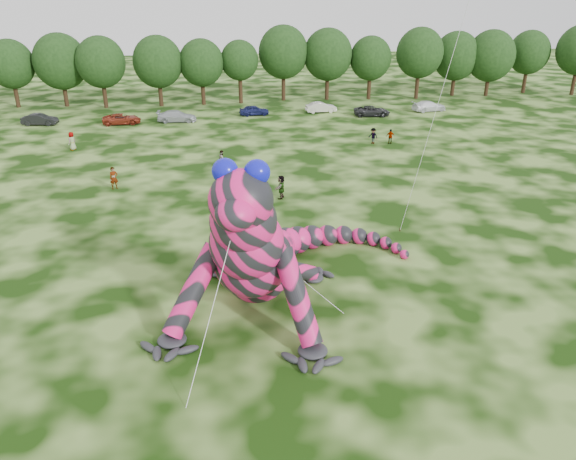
% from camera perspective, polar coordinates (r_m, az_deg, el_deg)
% --- Properties ---
extents(ground, '(240.00, 240.00, 0.00)m').
position_cam_1_polar(ground, '(28.68, 0.72, -9.24)').
color(ground, '#16330A').
rests_on(ground, ground).
extents(inflatable_gecko, '(19.02, 20.96, 8.82)m').
position_cam_1_polar(inflatable_gecko, '(29.46, -2.89, 1.35)').
color(inflatable_gecko, '#E31A6E').
rests_on(inflatable_gecko, ground).
extents(tree_4, '(6.22, 5.60, 9.06)m').
position_cam_1_polar(tree_4, '(87.16, -26.21, 14.07)').
color(tree_4, black).
rests_on(tree_4, ground).
extents(tree_5, '(7.16, 6.44, 9.80)m').
position_cam_1_polar(tree_5, '(85.14, -22.02, 14.83)').
color(tree_5, black).
rests_on(tree_5, ground).
extents(tree_6, '(6.52, 5.86, 9.49)m').
position_cam_1_polar(tree_6, '(82.35, -18.38, 14.97)').
color(tree_6, black).
rests_on(tree_6, ground).
extents(tree_7, '(6.68, 6.01, 9.48)m').
position_cam_1_polar(tree_7, '(81.56, -13.02, 15.46)').
color(tree_7, black).
rests_on(tree_7, ground).
extents(tree_8, '(6.14, 5.53, 8.94)m').
position_cam_1_polar(tree_8, '(81.53, -8.74, 15.58)').
color(tree_8, black).
rests_on(tree_8, ground).
extents(tree_9, '(5.27, 4.74, 8.68)m').
position_cam_1_polar(tree_9, '(82.04, -4.91, 15.72)').
color(tree_9, black).
rests_on(tree_9, ground).
extents(tree_10, '(7.09, 6.38, 10.50)m').
position_cam_1_polar(tree_10, '(83.75, -0.47, 16.59)').
color(tree_10, black).
rests_on(tree_10, ground).
extents(tree_11, '(7.01, 6.31, 10.07)m').
position_cam_1_polar(tree_11, '(84.50, 4.05, 16.45)').
color(tree_11, black).
rests_on(tree_11, ground).
extents(tree_12, '(5.99, 5.39, 8.97)m').
position_cam_1_polar(tree_12, '(85.64, 8.34, 15.99)').
color(tree_12, black).
rests_on(tree_12, ground).
extents(tree_13, '(6.83, 6.15, 10.13)m').
position_cam_1_polar(tree_13, '(87.25, 13.16, 16.16)').
color(tree_13, black).
rests_on(tree_13, ground).
extents(tree_14, '(6.82, 6.14, 9.40)m').
position_cam_1_polar(tree_14, '(91.17, 16.65, 15.88)').
color(tree_14, black).
rests_on(tree_14, ground).
extents(tree_15, '(7.17, 6.45, 9.63)m').
position_cam_1_polar(tree_15, '(92.47, 19.84, 15.66)').
color(tree_15, black).
rests_on(tree_15, ground).
extents(tree_16, '(6.26, 5.63, 9.37)m').
position_cam_1_polar(tree_16, '(97.24, 23.18, 15.44)').
color(tree_16, black).
rests_on(tree_16, ground).
extents(car_1, '(4.28, 1.91, 1.37)m').
position_cam_1_polar(car_1, '(75.02, -23.91, 10.23)').
color(car_1, black).
rests_on(car_1, ground).
extents(car_2, '(4.71, 2.46, 1.27)m').
position_cam_1_polar(car_2, '(72.18, -16.54, 10.76)').
color(car_2, maroon).
rests_on(car_2, ground).
extents(car_3, '(4.87, 2.21, 1.38)m').
position_cam_1_polar(car_3, '(71.82, -11.22, 11.27)').
color(car_3, '#A7ABB0').
rests_on(car_3, ground).
extents(car_4, '(3.94, 1.85, 1.30)m').
position_cam_1_polar(car_4, '(74.36, -3.46, 12.05)').
color(car_4, '#151B4E').
rests_on(car_4, ground).
extents(car_5, '(4.16, 1.68, 1.35)m').
position_cam_1_polar(car_5, '(76.10, 3.37, 12.34)').
color(car_5, beige).
rests_on(car_5, ground).
extents(car_6, '(4.83, 2.63, 1.29)m').
position_cam_1_polar(car_6, '(74.61, 8.53, 11.87)').
color(car_6, '#272729').
rests_on(car_6, ground).
extents(car_7, '(4.95, 2.78, 1.36)m').
position_cam_1_polar(car_7, '(79.02, 14.13, 12.11)').
color(car_7, white).
rests_on(car_7, ground).
extents(spectator_3, '(0.97, 0.54, 1.56)m').
position_cam_1_polar(spectator_3, '(61.34, 10.37, 9.33)').
color(spectator_3, gray).
rests_on(spectator_3, ground).
extents(spectator_0, '(0.80, 0.67, 1.87)m').
position_cam_1_polar(spectator_0, '(48.66, -17.28, 5.06)').
color(spectator_0, gray).
rests_on(spectator_0, ground).
extents(spectator_1, '(0.69, 0.84, 1.57)m').
position_cam_1_polar(spectator_1, '(52.76, -6.72, 7.22)').
color(spectator_1, gray).
rests_on(spectator_1, ground).
extents(spectator_5, '(1.24, 1.82, 1.89)m').
position_cam_1_polar(spectator_5, '(44.36, -0.71, 4.40)').
color(spectator_5, gray).
rests_on(spectator_5, ground).
extents(spectator_4, '(0.95, 1.08, 1.86)m').
position_cam_1_polar(spectator_4, '(62.01, -21.09, 8.43)').
color(spectator_4, gray).
rests_on(spectator_4, ground).
extents(spectator_2, '(1.20, 1.21, 1.68)m').
position_cam_1_polar(spectator_2, '(61.07, 8.64, 9.44)').
color(spectator_2, gray).
rests_on(spectator_2, ground).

